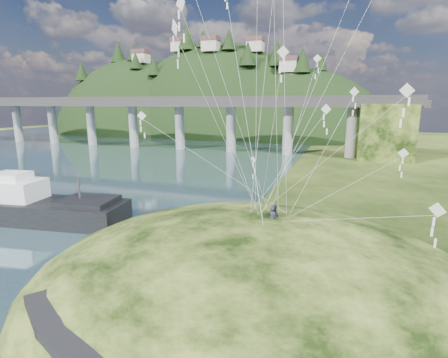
% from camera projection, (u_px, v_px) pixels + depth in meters
% --- Properties ---
extents(ground, '(320.00, 320.00, 0.00)m').
position_uv_depth(ground, '(148.00, 281.00, 26.54)').
color(ground, black).
rests_on(ground, ground).
extents(grass_hill, '(36.00, 32.00, 13.00)m').
position_uv_depth(grass_hill, '(257.00, 304.00, 26.11)').
color(grass_hill, black).
rests_on(grass_hill, ground).
extents(bridge, '(160.00, 11.00, 15.00)m').
position_uv_depth(bridge, '(197.00, 116.00, 97.61)').
color(bridge, '#2D2B2B').
rests_on(bridge, ground).
extents(far_ridge, '(153.00, 70.00, 94.50)m').
position_uv_depth(far_ridge, '(210.00, 150.00, 154.84)').
color(far_ridge, black).
rests_on(far_ridge, ground).
extents(work_barge, '(21.32, 8.51, 7.26)m').
position_uv_depth(work_barge, '(33.00, 205.00, 39.72)').
color(work_barge, black).
rests_on(work_barge, ground).
extents(wooden_dock, '(13.28, 7.35, 0.97)m').
position_uv_depth(wooden_dock, '(140.00, 239.00, 33.63)').
color(wooden_dock, '#391E17').
rests_on(wooden_dock, ground).
extents(kite_flyers, '(1.08, 1.47, 1.78)m').
position_uv_depth(kite_flyers, '(274.00, 205.00, 25.84)').
color(kite_flyers, '#282936').
rests_on(kite_flyers, ground).
extents(kite_swarm, '(20.11, 17.39, 20.27)m').
position_uv_depth(kite_swarm, '(296.00, 43.00, 22.09)').
color(kite_swarm, silver).
rests_on(kite_swarm, ground).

